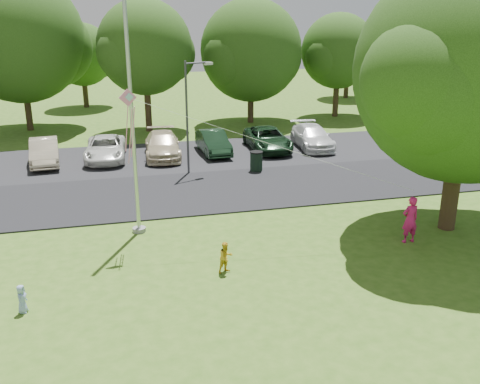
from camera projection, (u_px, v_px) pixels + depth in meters
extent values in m
plane|color=#395F19|center=(267.00, 283.00, 16.30)|extent=(120.00, 120.00, 0.00)
cube|color=black|center=(210.00, 191.00, 24.56)|extent=(60.00, 6.00, 0.06)
cube|color=black|center=(188.00, 156.00, 30.53)|extent=(42.00, 7.00, 0.06)
cylinder|color=#B7BABF|center=(131.00, 98.00, 18.49)|extent=(0.14, 0.14, 10.00)
cylinder|color=gray|center=(139.00, 230.00, 20.06)|extent=(0.50, 0.50, 0.16)
cylinder|color=#3F3F44|center=(187.00, 119.00, 26.34)|extent=(0.11, 0.11, 5.63)
cylinder|color=#3F3F44|center=(197.00, 63.00, 25.85)|extent=(1.25, 0.57, 0.08)
cube|color=silver|center=(208.00, 64.00, 26.23)|extent=(0.47, 0.35, 0.13)
cylinder|color=black|center=(256.00, 162.00, 27.44)|extent=(0.63, 0.63, 1.01)
cylinder|color=black|center=(256.00, 152.00, 27.27)|extent=(0.67, 0.67, 0.06)
cylinder|color=#332316|center=(451.00, 189.00, 19.93)|extent=(0.62, 0.62, 3.13)
sphere|color=#1D3D10|center=(467.00, 71.00, 18.55)|extent=(7.85, 7.85, 7.85)
sphere|color=#1D3D10|center=(442.00, 88.00, 17.41)|extent=(4.71, 4.71, 4.71)
sphere|color=#1D3D10|center=(424.00, 81.00, 17.15)|extent=(4.08, 4.08, 4.08)
cylinder|color=#332316|center=(28.00, 107.00, 36.77)|extent=(0.44, 0.44, 3.19)
sphere|color=#1D3D10|center=(19.00, 38.00, 35.30)|extent=(8.50, 8.50, 8.50)
sphere|color=#1D3D10|center=(52.00, 47.00, 36.72)|extent=(5.53, 5.53, 5.53)
cylinder|color=#332316|center=(148.00, 106.00, 36.43)|extent=(0.44, 0.44, 3.43)
sphere|color=#1D3D10|center=(145.00, 47.00, 35.18)|extent=(6.27, 6.27, 6.27)
sphere|color=#1D3D10|center=(165.00, 53.00, 36.23)|extent=(4.07, 4.07, 4.07)
sphere|color=#1D3D10|center=(126.00, 53.00, 34.27)|extent=(3.76, 3.76, 3.76)
cylinder|color=#332316|center=(251.00, 104.00, 39.47)|extent=(0.44, 0.44, 2.66)
sphere|color=#1D3D10|center=(251.00, 50.00, 38.22)|extent=(7.27, 7.27, 7.27)
sphere|color=#1D3D10|center=(270.00, 57.00, 39.44)|extent=(4.72, 4.72, 4.72)
sphere|color=#1D3D10|center=(234.00, 57.00, 37.17)|extent=(4.36, 4.36, 4.36)
cylinder|color=#332316|center=(336.00, 97.00, 41.71)|extent=(0.44, 0.44, 3.02)
sphere|color=#1D3D10|center=(338.00, 51.00, 40.59)|extent=(5.67, 5.67, 5.67)
sphere|color=#1D3D10|center=(350.00, 56.00, 41.54)|extent=(3.68, 3.68, 3.68)
sphere|color=#1D3D10|center=(328.00, 56.00, 39.76)|extent=(3.40, 3.40, 3.40)
cylinder|color=#332316|center=(456.00, 95.00, 41.24)|extent=(0.44, 0.44, 3.42)
sphere|color=#1D3D10|center=(464.00, 31.00, 39.71)|extent=(8.77, 8.77, 8.77)
sphere|color=#1D3D10|center=(478.00, 39.00, 41.18)|extent=(5.70, 5.70, 5.70)
sphere|color=#1D3D10|center=(451.00, 38.00, 38.44)|extent=(5.26, 5.26, 5.26)
cylinder|color=#332316|center=(85.00, 92.00, 45.74)|extent=(0.44, 0.44, 2.60)
sphere|color=#1D3D10|center=(82.00, 55.00, 44.74)|extent=(5.20, 5.20, 5.20)
sphere|color=#1D3D10|center=(97.00, 59.00, 45.61)|extent=(3.38, 3.38, 3.38)
sphere|color=#1D3D10|center=(69.00, 59.00, 43.99)|extent=(3.12, 3.12, 3.12)
cylinder|color=#332316|center=(346.00, 84.00, 50.81)|extent=(0.44, 0.44, 2.60)
sphere|color=#1D3D10|center=(349.00, 50.00, 49.81)|extent=(5.20, 5.20, 5.20)
sphere|color=#1D3D10|center=(357.00, 54.00, 50.68)|extent=(3.38, 3.38, 3.38)
sphere|color=#1D3D10|center=(341.00, 54.00, 49.05)|extent=(3.12, 3.12, 3.12)
imported|color=#C6B793|center=(44.00, 152.00, 28.56)|extent=(1.77, 4.22, 1.35)
imported|color=silver|center=(105.00, 148.00, 29.42)|extent=(2.40, 4.70, 1.27)
imported|color=#C6B793|center=(163.00, 145.00, 29.98)|extent=(2.22, 4.80, 1.36)
imported|color=black|center=(213.00, 142.00, 30.72)|extent=(1.51, 4.01, 1.31)
imported|color=black|center=(268.00, 139.00, 31.52)|extent=(2.40, 4.83, 1.31)
imported|color=silver|center=(312.00, 137.00, 32.02)|extent=(2.23, 4.71, 1.33)
imported|color=#D61C6A|center=(410.00, 220.00, 18.91)|extent=(0.65, 0.45, 1.72)
imported|color=gold|center=(226.00, 257.00, 16.81)|extent=(0.61, 0.55, 1.02)
imported|color=#8FA6DB|center=(22.00, 299.00, 14.58)|extent=(0.34, 0.45, 0.82)
cube|color=pink|center=(128.00, 98.00, 17.35)|extent=(0.58, 0.10, 0.58)
cube|color=#8CC6E5|center=(129.00, 97.00, 17.33)|extent=(0.28, 0.06, 0.28)
cylinder|color=white|center=(275.00, 146.00, 17.96)|extent=(9.44, 2.19, 3.25)
cylinder|color=pink|center=(127.00, 129.00, 17.66)|extent=(0.19, 0.25, 1.56)
cylinder|color=pink|center=(133.00, 132.00, 17.79)|extent=(0.22, 0.41, 1.78)
cylinder|color=pink|center=(130.00, 137.00, 17.69)|extent=(0.24, 0.60, 1.99)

